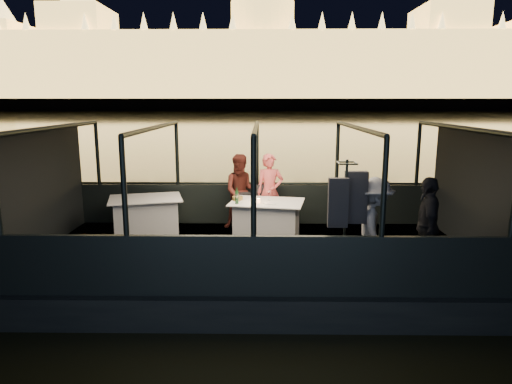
{
  "coord_description": "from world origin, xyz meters",
  "views": [
    {
      "loc": [
        0.12,
        -8.18,
        3.27
      ],
      "look_at": [
        0.0,
        0.4,
        1.55
      ],
      "focal_mm": 32.0,
      "sensor_mm": 36.0,
      "label": 1
    }
  ],
  "objects_px": {
    "person_man_maroon": "(242,195)",
    "wine_bottle": "(237,196)",
    "chair_port_right": "(266,210)",
    "passenger_stripe": "(374,226)",
    "passenger_dark": "(427,223)",
    "dining_table_aft": "(146,216)",
    "person_woman_coral": "(270,195)",
    "chair_port_left": "(248,211)",
    "coat_stand": "(345,226)",
    "dining_table_central": "(267,220)"
  },
  "relations": [
    {
      "from": "dining_table_aft",
      "to": "chair_port_right",
      "type": "bearing_deg",
      "value": 6.15
    },
    {
      "from": "coat_stand",
      "to": "passenger_dark",
      "type": "relative_size",
      "value": 1.2
    },
    {
      "from": "chair_port_left",
      "to": "coat_stand",
      "type": "relative_size",
      "value": 0.42
    },
    {
      "from": "passenger_stripe",
      "to": "passenger_dark",
      "type": "height_order",
      "value": "passenger_stripe"
    },
    {
      "from": "chair_port_right",
      "to": "dining_table_central",
      "type": "bearing_deg",
      "value": -112.77
    },
    {
      "from": "chair_port_left",
      "to": "wine_bottle",
      "type": "xyz_separation_m",
      "value": [
        -0.19,
        -0.71,
        0.47
      ]
    },
    {
      "from": "person_woman_coral",
      "to": "person_man_maroon",
      "type": "relative_size",
      "value": 1.0
    },
    {
      "from": "coat_stand",
      "to": "person_woman_coral",
      "type": "distance_m",
      "value": 3.21
    },
    {
      "from": "dining_table_aft",
      "to": "person_woman_coral",
      "type": "distance_m",
      "value": 2.67
    },
    {
      "from": "chair_port_left",
      "to": "coat_stand",
      "type": "distance_m",
      "value": 3.25
    },
    {
      "from": "chair_port_left",
      "to": "passenger_stripe",
      "type": "height_order",
      "value": "passenger_stripe"
    },
    {
      "from": "dining_table_central",
      "to": "chair_port_right",
      "type": "bearing_deg",
      "value": 91.85
    },
    {
      "from": "coat_stand",
      "to": "person_woman_coral",
      "type": "bearing_deg",
      "value": 109.95
    },
    {
      "from": "dining_table_central",
      "to": "chair_port_right",
      "type": "distance_m",
      "value": 0.53
    },
    {
      "from": "chair_port_right",
      "to": "wine_bottle",
      "type": "bearing_deg",
      "value": -153.51
    },
    {
      "from": "dining_table_aft",
      "to": "person_woman_coral",
      "type": "xyz_separation_m",
      "value": [
        2.61,
        0.47,
        0.36
      ]
    },
    {
      "from": "chair_port_left",
      "to": "person_woman_coral",
      "type": "height_order",
      "value": "person_woman_coral"
    },
    {
      "from": "chair_port_right",
      "to": "person_man_maroon",
      "type": "relative_size",
      "value": 0.59
    },
    {
      "from": "wine_bottle",
      "to": "person_man_maroon",
      "type": "bearing_deg",
      "value": 86.61
    },
    {
      "from": "dining_table_central",
      "to": "chair_port_left",
      "type": "xyz_separation_m",
      "value": [
        -0.41,
        0.52,
        0.06
      ]
    },
    {
      "from": "person_woman_coral",
      "to": "wine_bottle",
      "type": "bearing_deg",
      "value": -134.59
    },
    {
      "from": "chair_port_right",
      "to": "person_man_maroon",
      "type": "xyz_separation_m",
      "value": [
        -0.53,
        0.19,
        0.3
      ]
    },
    {
      "from": "dining_table_central",
      "to": "wine_bottle",
      "type": "distance_m",
      "value": 0.82
    },
    {
      "from": "chair_port_right",
      "to": "passenger_dark",
      "type": "distance_m",
      "value": 3.57
    },
    {
      "from": "person_man_maroon",
      "to": "chair_port_right",
      "type": "bearing_deg",
      "value": -25.46
    },
    {
      "from": "coat_stand",
      "to": "person_man_maroon",
      "type": "distance_m",
      "value": 3.47
    },
    {
      "from": "person_woman_coral",
      "to": "person_man_maroon",
      "type": "xyz_separation_m",
      "value": [
        -0.61,
        0.0,
        0.0
      ]
    },
    {
      "from": "chair_port_left",
      "to": "wine_bottle",
      "type": "distance_m",
      "value": 0.87
    },
    {
      "from": "dining_table_central",
      "to": "dining_table_aft",
      "type": "distance_m",
      "value": 2.55
    },
    {
      "from": "chair_port_right",
      "to": "chair_port_left",
      "type": "bearing_deg",
      "value": 156.57
    },
    {
      "from": "dining_table_aft",
      "to": "wine_bottle",
      "type": "xyz_separation_m",
      "value": [
        1.94,
        -0.45,
        0.53
      ]
    },
    {
      "from": "chair_port_right",
      "to": "passenger_stripe",
      "type": "bearing_deg",
      "value": -82.13
    },
    {
      "from": "coat_stand",
      "to": "wine_bottle",
      "type": "xyz_separation_m",
      "value": [
        -1.76,
        2.1,
        0.02
      ]
    },
    {
      "from": "chair_port_right",
      "to": "passenger_stripe",
      "type": "relative_size",
      "value": 0.6
    },
    {
      "from": "person_man_maroon",
      "to": "passenger_dark",
      "type": "xyz_separation_m",
      "value": [
        3.1,
        -2.64,
        0.1
      ]
    },
    {
      "from": "coat_stand",
      "to": "person_woman_coral",
      "type": "xyz_separation_m",
      "value": [
        -1.09,
        3.02,
        -0.15
      ]
    },
    {
      "from": "coat_stand",
      "to": "wine_bottle",
      "type": "height_order",
      "value": "coat_stand"
    },
    {
      "from": "person_woman_coral",
      "to": "wine_bottle",
      "type": "xyz_separation_m",
      "value": [
        -0.67,
        -0.92,
        0.17
      ]
    },
    {
      "from": "coat_stand",
      "to": "person_man_maroon",
      "type": "xyz_separation_m",
      "value": [
        -1.71,
        3.02,
        -0.15
      ]
    },
    {
      "from": "coat_stand",
      "to": "passenger_stripe",
      "type": "bearing_deg",
      "value": 21.3
    },
    {
      "from": "dining_table_aft",
      "to": "chair_port_right",
      "type": "xyz_separation_m",
      "value": [
        2.52,
        0.27,
        0.06
      ]
    },
    {
      "from": "dining_table_aft",
      "to": "coat_stand",
      "type": "xyz_separation_m",
      "value": [
        3.7,
        -2.55,
        0.51
      ]
    },
    {
      "from": "person_woman_coral",
      "to": "passenger_stripe",
      "type": "height_order",
      "value": "passenger_stripe"
    },
    {
      "from": "passenger_dark",
      "to": "dining_table_aft",
      "type": "bearing_deg",
      "value": -99.16
    },
    {
      "from": "person_man_maroon",
      "to": "wine_bottle",
      "type": "distance_m",
      "value": 0.93
    },
    {
      "from": "dining_table_central",
      "to": "coat_stand",
      "type": "bearing_deg",
      "value": -63.15
    },
    {
      "from": "passenger_dark",
      "to": "person_man_maroon",
      "type": "bearing_deg",
      "value": -116.46
    },
    {
      "from": "person_man_maroon",
      "to": "wine_bottle",
      "type": "height_order",
      "value": "person_man_maroon"
    },
    {
      "from": "dining_table_aft",
      "to": "coat_stand",
      "type": "bearing_deg",
      "value": -34.55
    },
    {
      "from": "person_woman_coral",
      "to": "passenger_dark",
      "type": "distance_m",
      "value": 3.63
    }
  ]
}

